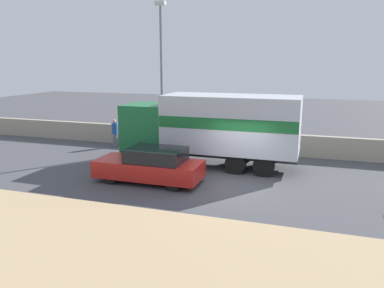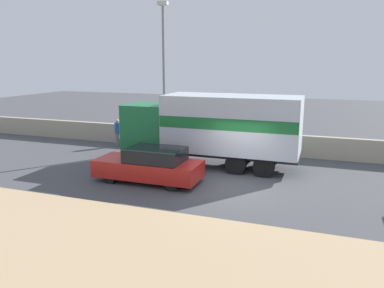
# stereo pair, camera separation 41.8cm
# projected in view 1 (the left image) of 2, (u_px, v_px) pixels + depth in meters

# --- Properties ---
(ground_plane) EXTENTS (80.00, 80.00, 0.00)m
(ground_plane) POSITION_uv_depth(u_px,v_px,m) (233.00, 187.00, 15.08)
(ground_plane) COLOR #47474C
(dirt_shoulder_foreground) EXTENTS (60.00, 6.11, 0.04)m
(dirt_shoulder_foreground) POSITION_uv_depth(u_px,v_px,m) (179.00, 265.00, 9.21)
(dirt_shoulder_foreground) COLOR tan
(dirt_shoulder_foreground) RESTS_ON ground_plane
(stone_wall_backdrop) EXTENTS (60.00, 0.35, 1.16)m
(stone_wall_backdrop) POSITION_uv_depth(u_px,v_px,m) (256.00, 143.00, 20.55)
(stone_wall_backdrop) COLOR #A39984
(stone_wall_backdrop) RESTS_ON ground_plane
(street_lamp) EXTENTS (0.56, 0.28, 8.07)m
(street_lamp) POSITION_uv_depth(u_px,v_px,m) (161.00, 68.00, 20.47)
(street_lamp) COLOR slate
(street_lamp) RESTS_ON ground_plane
(box_truck) EXTENTS (8.42, 2.46, 3.42)m
(box_truck) POSITION_uv_depth(u_px,v_px,m) (214.00, 126.00, 17.70)
(box_truck) COLOR #196B38
(box_truck) RESTS_ON ground_plane
(car_hatchback) EXTENTS (4.46, 1.76, 1.47)m
(car_hatchback) POSITION_uv_depth(u_px,v_px,m) (151.00, 165.00, 15.53)
(car_hatchback) COLOR #B21E19
(car_hatchback) RESTS_ON ground_plane
(pedestrian) EXTENTS (0.35, 0.35, 1.63)m
(pedestrian) POSITION_uv_depth(u_px,v_px,m) (115.00, 133.00, 22.05)
(pedestrian) COLOR slate
(pedestrian) RESTS_ON ground_plane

